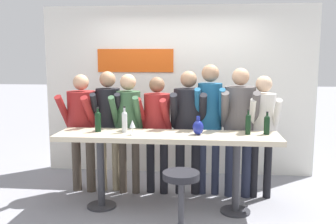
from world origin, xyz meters
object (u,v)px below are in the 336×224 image
object	(u,v)px
tasting_table	(167,145)
person_center	(157,122)
person_center_right	(188,119)
person_rightmost	(263,123)
wine_bottle_2	(125,121)
wine_glass_0	(132,124)
person_left	(108,117)
wine_bottle_0	(267,124)
person_far_left	(82,121)
wine_bottle_1	(248,123)
person_right	(210,114)
decorative_vase	(198,127)
wine_bottle_3	(98,120)
bar_stool	(181,195)
person_far_right	(239,119)
person_center_left	(128,120)

from	to	relation	value
tasting_table	person_center	size ratio (longest dim) A/B	1.67
person_center_right	person_rightmost	size ratio (longest dim) A/B	1.03
wine_bottle_2	wine_glass_0	world-z (taller)	wine_bottle_2
person_left	wine_bottle_0	world-z (taller)	person_left
person_far_left	person_center	bearing A→B (deg)	9.31
person_center	wine_bottle_1	distance (m)	1.25
person_right	decorative_vase	world-z (taller)	person_right
person_far_left	wine_bottle_3	distance (m)	0.61
person_left	person_center	distance (m)	0.68
bar_stool	person_far_right	size ratio (longest dim) A/B	0.41
tasting_table	wine_bottle_3	distance (m)	0.90
person_right	wine_bottle_0	xyz separation A→B (m)	(0.67, -0.50, -0.03)
person_center_left	wine_bottle_2	distance (m)	0.50
wine_glass_0	person_far_left	bearing A→B (deg)	142.69
person_far_left	person_left	world-z (taller)	person_left
person_left	person_far_right	bearing A→B (deg)	-10.12
person_center_left	wine_glass_0	distance (m)	0.64
person_center_left	person_far_right	world-z (taller)	person_far_right
person_far_left	person_center_right	bearing A→B (deg)	9.43
wine_bottle_0	wine_bottle_1	distance (m)	0.22
person_center_left	person_right	world-z (taller)	person_right
person_left	decorative_vase	xyz separation A→B (m)	(1.24, -0.60, -0.00)
person_right	wine_bottle_3	xyz separation A→B (m)	(-1.36, -0.53, -0.02)
person_far_left	person_center	distance (m)	1.03
tasting_table	person_center_right	distance (m)	0.65
wine_bottle_3	decorative_vase	world-z (taller)	wine_bottle_3
bar_stool	person_left	distance (m)	1.79
person_far_right	wine_bottle_3	distance (m)	1.81
person_rightmost	tasting_table	bearing A→B (deg)	-154.83
person_center	wine_glass_0	size ratio (longest dim) A/B	8.98
person_far_right	person_rightmost	bearing A→B (deg)	1.83
decorative_vase	wine_bottle_0	bearing A→B (deg)	6.37
bar_stool	person_center	xyz separation A→B (m)	(-0.41, 1.26, 0.52)
wine_bottle_3	decorative_vase	size ratio (longest dim) A/B	1.37
person_far_right	person_far_left	bearing A→B (deg)	-176.78
person_right	wine_bottle_0	distance (m)	0.83
person_center_right	wine_bottle_3	world-z (taller)	person_center_right
person_left	wine_bottle_1	xyz separation A→B (m)	(1.82, -0.52, 0.04)
tasting_table	person_rightmost	xyz separation A→B (m)	(1.19, 0.52, 0.20)
person_rightmost	wine_bottle_1	world-z (taller)	person_rightmost
person_center_left	person_center	size ratio (longest dim) A/B	1.02
person_center_left	wine_bottle_0	world-z (taller)	person_center_left
wine_bottle_3	wine_glass_0	distance (m)	0.48
person_right	person_rightmost	xyz separation A→B (m)	(0.68, -0.07, -0.10)
person_center_left	wine_bottle_2	size ratio (longest dim) A/B	5.09
person_right	person_left	bearing A→B (deg)	-179.47
person_far_left	person_center_right	world-z (taller)	person_center_right
person_center_right	bar_stool	bearing A→B (deg)	-92.73
person_center_left	person_center_right	distance (m)	0.80
person_right	wine_bottle_1	size ratio (longest dim) A/B	5.84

